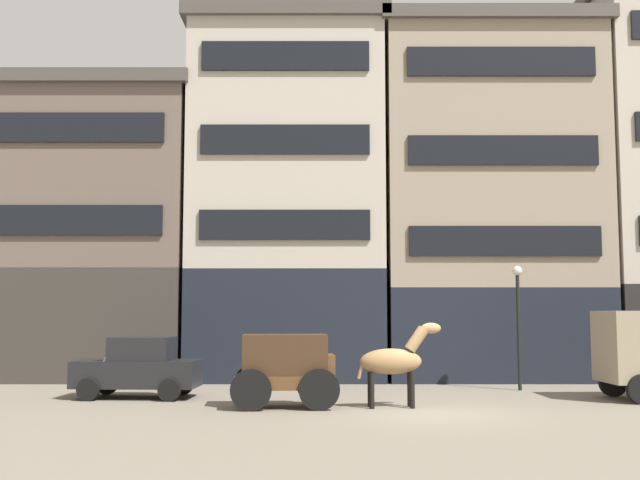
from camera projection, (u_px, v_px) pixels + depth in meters
The scene contains 8 objects.
ground_plane at pixel (434, 414), 19.35m from camera, with size 120.00×120.00×0.00m, color slate.
building_far_left at pixel (102, 231), 30.60m from camera, with size 7.95×6.62×11.54m.
building_center_left at pixel (289, 200), 30.71m from camera, with size 7.90×6.62×14.11m.
building_center_right at pixel (486, 201), 30.70m from camera, with size 8.80×6.62×13.99m.
cargo_wagon at pixel (287, 365), 20.68m from camera, with size 2.99×1.69×1.98m.
draft_horse at pixel (395, 360), 20.69m from camera, with size 2.35×0.71×2.30m.
sedan_parked_curb at pixel (139, 367), 22.93m from camera, with size 3.78×2.02×1.83m.
streetlamp_curbside at pixel (519, 309), 25.25m from camera, with size 0.32×0.32×4.12m.
Camera 1 is at (-2.89, -19.67, 2.65)m, focal length 42.55 mm.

